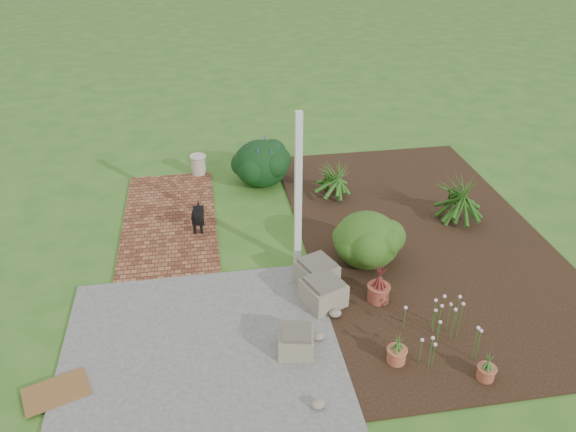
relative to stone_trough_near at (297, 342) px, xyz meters
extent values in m
plane|color=#336921|center=(0.06, 1.82, -0.18)|extent=(80.00, 80.00, 0.00)
cube|color=#5B5B59|center=(-1.19, 0.07, -0.16)|extent=(3.50, 3.50, 0.04)
cube|color=brown|center=(-1.64, 3.57, -0.16)|extent=(1.60, 3.50, 0.04)
cube|color=black|center=(2.56, 2.32, -0.17)|extent=(4.00, 7.00, 0.03)
cube|color=white|center=(0.36, 1.92, 1.07)|extent=(0.10, 0.10, 2.50)
cube|color=gray|center=(0.00, 0.00, 0.00)|extent=(0.51, 0.51, 0.29)
cube|color=gray|center=(0.54, 0.87, 0.03)|extent=(0.67, 0.67, 0.34)
cube|color=gray|center=(0.54, 1.33, 0.02)|extent=(0.66, 0.66, 0.34)
cube|color=brown|center=(-2.88, -0.21, -0.13)|extent=(0.84, 0.69, 0.02)
cube|color=black|center=(-1.14, 3.13, 0.13)|extent=(0.21, 0.39, 0.17)
cylinder|color=black|center=(-1.21, 3.00, -0.05)|extent=(0.05, 0.05, 0.19)
cylinder|color=black|center=(-1.09, 2.99, -0.05)|extent=(0.05, 0.05, 0.19)
cylinder|color=black|center=(-1.18, 3.27, -0.05)|extent=(0.05, 0.05, 0.19)
cylinder|color=black|center=(-1.07, 3.26, -0.05)|extent=(0.05, 0.05, 0.19)
sphere|color=black|center=(-1.16, 2.90, 0.27)|extent=(0.16, 0.16, 0.16)
cone|color=black|center=(-1.12, 3.33, 0.25)|extent=(0.07, 0.12, 0.14)
cylinder|color=beige|center=(-1.08, 5.30, 0.05)|extent=(0.37, 0.37, 0.39)
ellipsoid|color=#19420D|center=(1.40, 1.75, 0.28)|extent=(1.23, 1.23, 0.86)
cylinder|color=#9B4634|center=(1.32, 0.82, -0.03)|extent=(0.37, 0.37, 0.25)
cylinder|color=#A75338|center=(2.15, -0.81, -0.07)|extent=(0.21, 0.21, 0.17)
cylinder|color=#B55F3D|center=(1.19, -0.37, -0.06)|extent=(0.25, 0.25, 0.20)
ellipsoid|color=black|center=(0.14, 4.74, 0.27)|extent=(1.08, 1.08, 0.91)
camera|label=1|loc=(-0.95, -5.15, 4.95)|focal=35.00mm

